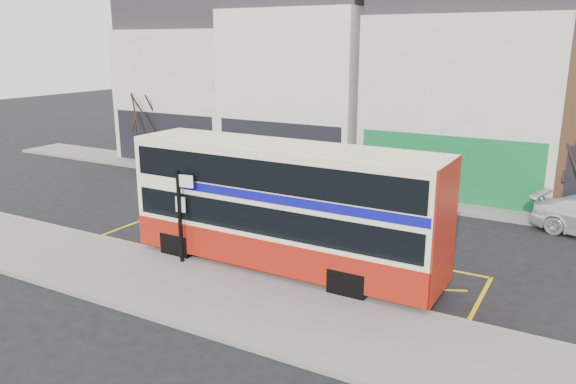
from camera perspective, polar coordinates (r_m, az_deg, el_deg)
The scene contains 13 objects.
ground at distance 18.77m, azimuth -3.60°, elevation -7.92°, with size 120.00×120.00×0.00m, color black.
pavement at distance 17.03m, azimuth -7.89°, elevation -10.25°, with size 40.00×4.00×0.15m, color gray.
kerb at distance 18.45m, azimuth -4.24°, elevation -8.09°, with size 40.00×0.15×0.15m, color gray.
far_pavement at distance 28.11m, azimuth 8.70°, elevation -0.07°, with size 50.00×3.00×0.15m, color gray.
road_markings at distance 20.03m, azimuth -1.09°, elevation -6.36°, with size 14.00×3.40×0.01m, color yellow, non-canonical shape.
terrace_far_left at distance 37.44m, azimuth -8.66°, elevation 11.04°, with size 8.00×8.01×10.80m.
terrace_left at distance 33.10m, azimuth 2.52°, elevation 11.56°, with size 8.00×8.01×11.80m.
terrace_green_shop at distance 30.12m, azimuth 18.19°, elevation 10.03°, with size 9.00×8.01×11.30m.
double_decker_bus at distance 18.08m, azimuth -0.35°, elevation -1.38°, with size 10.50×2.51×4.19m.
bus_stop_post at distance 18.73m, azimuth -10.78°, elevation -1.65°, with size 0.78×0.16×3.13m.
car_silver at distance 31.52m, azimuth -11.59°, elevation 2.51°, with size 1.53×3.80×1.29m, color silver.
car_grey at distance 26.26m, azimuth 11.38°, elevation 0.04°, with size 1.38×3.96×1.31m, color #3D3F44.
street_tree_left at distance 35.53m, azimuth -14.30°, elevation 8.81°, with size 2.55×2.55×5.50m.
Camera 1 is at (9.51, -14.44, 7.30)m, focal length 35.00 mm.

